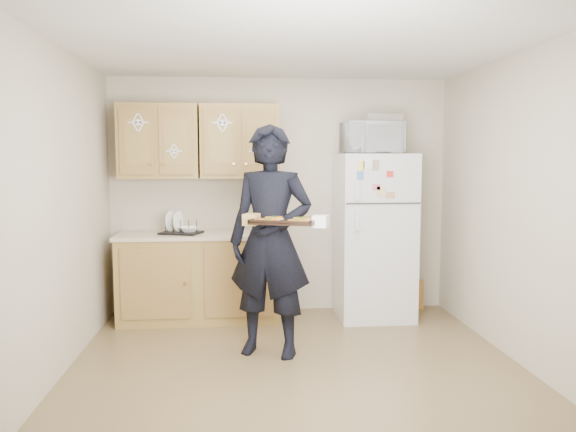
{
  "coord_description": "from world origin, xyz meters",
  "views": [
    {
      "loc": [
        -0.44,
        -4.23,
        1.64
      ],
      "look_at": [
        -0.03,
        0.45,
        1.17
      ],
      "focal_mm": 35.0,
      "sensor_mm": 36.0,
      "label": 1
    }
  ],
  "objects": [
    {
      "name": "microwave",
      "position": [
        0.9,
        1.38,
        1.86
      ],
      "size": [
        0.62,
        0.46,
        0.32
      ],
      "primitive_type": "imported",
      "rotation": [
        0.0,
        0.0,
        0.12
      ],
      "color": "silver",
      "rests_on": "refrigerator"
    },
    {
      "name": "baking_tray",
      "position": [
        -0.08,
        0.11,
        1.16
      ],
      "size": [
        0.59,
        0.51,
        0.04
      ],
      "primitive_type": "cube",
      "rotation": [
        0.0,
        0.0,
        -0.34
      ],
      "color": "black",
      "rests_on": "person"
    },
    {
      "name": "pizza_back_left",
      "position": [
        -0.16,
        0.22,
        1.18
      ],
      "size": [
        0.17,
        0.17,
        0.02
      ],
      "primitive_type": "cylinder",
      "color": "orange",
      "rests_on": "baking_tray"
    },
    {
      "name": "wall_right",
      "position": [
        1.8,
        0.0,
        1.25
      ],
      "size": [
        0.04,
        3.6,
        2.5
      ],
      "primitive_type": "cube",
      "color": "#B9AD96",
      "rests_on": "floor"
    },
    {
      "name": "pizza_front_right",
      "position": [
        -0.0,
        -0.01,
        1.18
      ],
      "size": [
        0.17,
        0.17,
        0.02
      ],
      "primitive_type": "cylinder",
      "color": "orange",
      "rests_on": "baking_tray"
    },
    {
      "name": "base_cabinet",
      "position": [
        -0.85,
        1.48,
        0.43
      ],
      "size": [
        1.6,
        0.6,
        0.86
      ],
      "primitive_type": "cube",
      "color": "olive",
      "rests_on": "floor"
    },
    {
      "name": "upper_cab_right",
      "position": [
        -0.43,
        1.61,
        1.83
      ],
      "size": [
        0.8,
        0.33,
        0.75
      ],
      "primitive_type": "cube",
      "color": "olive",
      "rests_on": "wall_back"
    },
    {
      "name": "pizza_back_right",
      "position": [
        0.06,
        0.14,
        1.18
      ],
      "size": [
        0.17,
        0.17,
        0.02
      ],
      "primitive_type": "cylinder",
      "color": "orange",
      "rests_on": "baking_tray"
    },
    {
      "name": "countertop",
      "position": [
        -0.85,
        1.48,
        0.88
      ],
      "size": [
        1.64,
        0.64,
        0.04
      ],
      "primitive_type": "cube",
      "color": "#C1AA94",
      "rests_on": "base_cabinet"
    },
    {
      "name": "foil_pan",
      "position": [
        1.0,
        1.41,
        2.06
      ],
      "size": [
        0.38,
        0.28,
        0.08
      ],
      "primitive_type": "cube",
      "rotation": [
        0.0,
        0.0,
        0.08
      ],
      "color": "silver",
      "rests_on": "microwave"
    },
    {
      "name": "floor",
      "position": [
        0.0,
        0.0,
        0.0
      ],
      "size": [
        3.6,
        3.6,
        0.0
      ],
      "primitive_type": "plane",
      "color": "brown",
      "rests_on": "ground"
    },
    {
      "name": "wall_left",
      "position": [
        -1.8,
        0.0,
        1.25
      ],
      "size": [
        0.04,
        3.6,
        2.5
      ],
      "primitive_type": "cube",
      "color": "#B9AD96",
      "rests_on": "floor"
    },
    {
      "name": "person",
      "position": [
        -0.18,
        0.39,
        0.97
      ],
      "size": [
        0.82,
        0.67,
        1.93
      ],
      "primitive_type": "imported",
      "rotation": [
        0.0,
        0.0,
        -0.34
      ],
      "color": "black",
      "rests_on": "floor"
    },
    {
      "name": "wall_back",
      "position": [
        0.0,
        1.8,
        1.25
      ],
      "size": [
        3.6,
        0.04,
        2.5
      ],
      "primitive_type": "cube",
      "color": "#B9AD96",
      "rests_on": "floor"
    },
    {
      "name": "dish_rack",
      "position": [
        -1.03,
        1.43,
        0.98
      ],
      "size": [
        0.45,
        0.39,
        0.15
      ],
      "primitive_type": "cube",
      "rotation": [
        0.0,
        0.0,
        -0.33
      ],
      "color": "black",
      "rests_on": "countertop"
    },
    {
      "name": "ceiling",
      "position": [
        0.0,
        0.0,
        2.5
      ],
      "size": [
        3.6,
        3.6,
        0.0
      ],
      "primitive_type": "plane",
      "color": "silver",
      "rests_on": "wall_back"
    },
    {
      "name": "bowl",
      "position": [
        -0.94,
        1.43,
        0.94
      ],
      "size": [
        0.24,
        0.24,
        0.05
      ],
      "primitive_type": "imported",
      "rotation": [
        0.0,
        0.0,
        0.17
      ],
      "color": "white",
      "rests_on": "dish_rack"
    },
    {
      "name": "soap_bottle",
      "position": [
        -0.43,
        1.37,
        0.99
      ],
      "size": [
        0.09,
        0.1,
        0.19
      ],
      "primitive_type": "imported",
      "rotation": [
        0.0,
        0.0,
        -0.14
      ],
      "color": "silver",
      "rests_on": "countertop"
    },
    {
      "name": "cereal_box",
      "position": [
        1.47,
        1.67,
        0.16
      ],
      "size": [
        0.2,
        0.07,
        0.32
      ],
      "primitive_type": "cube",
      "color": "gold",
      "rests_on": "floor"
    },
    {
      "name": "pizza_front_left",
      "position": [
        -0.22,
        0.07,
        1.18
      ],
      "size": [
        0.17,
        0.17,
        0.02
      ],
      "primitive_type": "cylinder",
      "color": "orange",
      "rests_on": "baking_tray"
    },
    {
      "name": "upper_cab_left",
      "position": [
        -1.25,
        1.61,
        1.83
      ],
      "size": [
        0.8,
        0.33,
        0.75
      ],
      "primitive_type": "cube",
      "color": "olive",
      "rests_on": "wall_back"
    },
    {
      "name": "wall_front",
      "position": [
        0.0,
        -1.8,
        1.25
      ],
      "size": [
        3.6,
        0.04,
        2.5
      ],
      "primitive_type": "cube",
      "color": "#B9AD96",
      "rests_on": "floor"
    },
    {
      "name": "refrigerator",
      "position": [
        0.95,
        1.43,
        0.85
      ],
      "size": [
        0.75,
        0.7,
        1.7
      ],
      "primitive_type": "cube",
      "color": "silver",
      "rests_on": "floor"
    }
  ]
}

